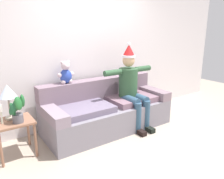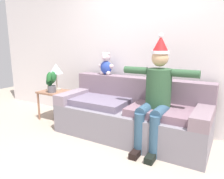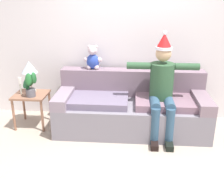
{
  "view_description": "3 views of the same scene",
  "coord_description": "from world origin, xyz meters",
  "px_view_note": "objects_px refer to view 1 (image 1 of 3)",
  "views": [
    {
      "loc": [
        -2.04,
        -2.12,
        1.77
      ],
      "look_at": [
        -0.03,
        0.81,
        0.78
      ],
      "focal_mm": 35.62,
      "sensor_mm": 36.0,
      "label": 1
    },
    {
      "loc": [
        1.29,
        -1.79,
        1.39
      ],
      "look_at": [
        -0.24,
        0.85,
        0.73
      ],
      "focal_mm": 34.02,
      "sensor_mm": 36.0,
      "label": 2
    },
    {
      "loc": [
        -0.01,
        -2.73,
        1.98
      ],
      "look_at": [
        -0.28,
        0.78,
        0.71
      ],
      "focal_mm": 42.36,
      "sensor_mm": 36.0,
      "label": 3
    }
  ],
  "objects_px": {
    "couch": "(107,110)",
    "candle_tall": "(1,111)",
    "person_seated": "(131,85)",
    "potted_plant": "(17,109)",
    "teddy_bear": "(66,73)",
    "side_table": "(14,127)",
    "table_lamp": "(7,93)"
  },
  "relations": [
    {
      "from": "couch",
      "to": "candle_tall",
      "type": "distance_m",
      "value": 1.74
    },
    {
      "from": "side_table",
      "to": "potted_plant",
      "type": "relative_size",
      "value": 1.35
    },
    {
      "from": "couch",
      "to": "teddy_bear",
      "type": "bearing_deg",
      "value": 156.37
    },
    {
      "from": "person_seated",
      "to": "potted_plant",
      "type": "bearing_deg",
      "value": 179.32
    },
    {
      "from": "candle_tall",
      "to": "potted_plant",
      "type": "bearing_deg",
      "value": -24.39
    },
    {
      "from": "couch",
      "to": "person_seated",
      "type": "height_order",
      "value": "person_seated"
    },
    {
      "from": "person_seated",
      "to": "teddy_bear",
      "type": "xyz_separation_m",
      "value": [
        -1.05,
        0.44,
        0.27
      ]
    },
    {
      "from": "table_lamp",
      "to": "candle_tall",
      "type": "bearing_deg",
      "value": -138.78
    },
    {
      "from": "side_table",
      "to": "candle_tall",
      "type": "height_order",
      "value": "candle_tall"
    },
    {
      "from": "couch",
      "to": "table_lamp",
      "type": "relative_size",
      "value": 4.56
    },
    {
      "from": "couch",
      "to": "teddy_bear",
      "type": "relative_size",
      "value": 5.91
    },
    {
      "from": "candle_tall",
      "to": "couch",
      "type": "bearing_deg",
      "value": 2.07
    },
    {
      "from": "person_seated",
      "to": "candle_tall",
      "type": "height_order",
      "value": "person_seated"
    },
    {
      "from": "potted_plant",
      "to": "couch",
      "type": "bearing_deg",
      "value": 5.47
    },
    {
      "from": "teddy_bear",
      "to": "side_table",
      "type": "relative_size",
      "value": 0.72
    },
    {
      "from": "side_table",
      "to": "table_lamp",
      "type": "bearing_deg",
      "value": 99.21
    },
    {
      "from": "teddy_bear",
      "to": "couch",
      "type": "bearing_deg",
      "value": -23.63
    },
    {
      "from": "couch",
      "to": "teddy_bear",
      "type": "height_order",
      "value": "teddy_bear"
    },
    {
      "from": "side_table",
      "to": "table_lamp",
      "type": "height_order",
      "value": "table_lamp"
    },
    {
      "from": "teddy_bear",
      "to": "candle_tall",
      "type": "relative_size",
      "value": 1.42
    },
    {
      "from": "couch",
      "to": "potted_plant",
      "type": "height_order",
      "value": "potted_plant"
    },
    {
      "from": "couch",
      "to": "candle_tall",
      "type": "bearing_deg",
      "value": -177.93
    },
    {
      "from": "person_seated",
      "to": "potted_plant",
      "type": "height_order",
      "value": "person_seated"
    },
    {
      "from": "candle_tall",
      "to": "side_table",
      "type": "bearing_deg",
      "value": 8.09
    },
    {
      "from": "teddy_bear",
      "to": "potted_plant",
      "type": "xyz_separation_m",
      "value": [
        -0.89,
        -0.42,
        -0.32
      ]
    },
    {
      "from": "table_lamp",
      "to": "person_seated",
      "type": "bearing_deg",
      "value": -6.2
    },
    {
      "from": "teddy_bear",
      "to": "potted_plant",
      "type": "distance_m",
      "value": 1.03
    },
    {
      "from": "person_seated",
      "to": "potted_plant",
      "type": "distance_m",
      "value": 1.94
    },
    {
      "from": "couch",
      "to": "candle_tall",
      "type": "xyz_separation_m",
      "value": [
        -1.7,
        -0.06,
        0.37
      ]
    },
    {
      "from": "person_seated",
      "to": "potted_plant",
      "type": "xyz_separation_m",
      "value": [
        -1.94,
        0.02,
        -0.05
      ]
    },
    {
      "from": "potted_plant",
      "to": "side_table",
      "type": "bearing_deg",
      "value": 113.07
    },
    {
      "from": "candle_tall",
      "to": "person_seated",
      "type": "bearing_deg",
      "value": -2.88
    }
  ]
}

